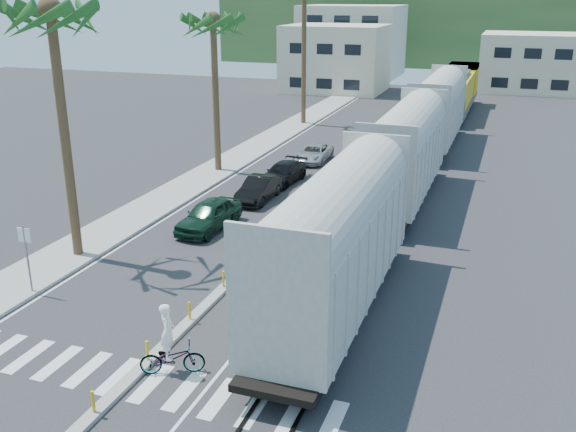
# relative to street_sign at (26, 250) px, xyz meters

# --- Properties ---
(ground) EXTENTS (140.00, 140.00, 0.00)m
(ground) POSITION_rel_street_sign_xyz_m (7.30, -2.00, -1.97)
(ground) COLOR #28282B
(ground) RESTS_ON ground
(sidewalk) EXTENTS (3.00, 90.00, 0.15)m
(sidewalk) POSITION_rel_street_sign_xyz_m (-1.20, 23.00, -1.90)
(sidewalk) COLOR gray
(sidewalk) RESTS_ON ground
(rails) EXTENTS (1.56, 100.00, 0.06)m
(rails) POSITION_rel_street_sign_xyz_m (12.30, 26.00, -1.94)
(rails) COLOR black
(rails) RESTS_ON ground
(median) EXTENTS (0.45, 60.00, 0.85)m
(median) POSITION_rel_street_sign_xyz_m (7.30, 17.96, -1.88)
(median) COLOR gray
(median) RESTS_ON ground
(crosswalk) EXTENTS (14.00, 2.20, 0.01)m
(crosswalk) POSITION_rel_street_sign_xyz_m (7.30, -4.00, -1.97)
(crosswalk) COLOR silver
(crosswalk) RESTS_ON ground
(lane_markings) EXTENTS (9.42, 90.00, 0.01)m
(lane_markings) POSITION_rel_street_sign_xyz_m (5.15, 23.00, -1.97)
(lane_markings) COLOR silver
(lane_markings) RESTS_ON ground
(freight_train) EXTENTS (3.00, 60.94, 5.85)m
(freight_train) POSITION_rel_street_sign_xyz_m (12.30, 23.11, 0.93)
(freight_train) COLOR #A5A297
(freight_train) RESTS_ON ground
(palm_trees) EXTENTS (3.50, 37.20, 13.75)m
(palm_trees) POSITION_rel_street_sign_xyz_m (-0.80, 20.70, 8.84)
(palm_trees) COLOR brown
(palm_trees) RESTS_ON ground
(street_sign) EXTENTS (0.60, 0.08, 3.00)m
(street_sign) POSITION_rel_street_sign_xyz_m (0.00, 0.00, 0.00)
(street_sign) COLOR slate
(street_sign) RESTS_ON ground
(buildings) EXTENTS (38.00, 27.00, 10.00)m
(buildings) POSITION_rel_street_sign_xyz_m (0.89, 69.66, 2.39)
(buildings) COLOR beige
(buildings) RESTS_ON ground
(hillside) EXTENTS (80.00, 20.00, 12.00)m
(hillside) POSITION_rel_street_sign_xyz_m (7.30, 98.00, 4.03)
(hillside) COLOR #385628
(hillside) RESTS_ON ground
(car_lead) EXTENTS (2.64, 4.98, 1.59)m
(car_lead) POSITION_rel_street_sign_xyz_m (3.54, 9.33, -1.18)
(car_lead) COLOR black
(car_lead) RESTS_ON ground
(car_second) EXTENTS (1.54, 4.34, 1.43)m
(car_second) POSITION_rel_street_sign_xyz_m (4.14, 14.82, -1.26)
(car_second) COLOR black
(car_second) RESTS_ON ground
(car_third) EXTENTS (2.74, 4.93, 1.33)m
(car_third) POSITION_rel_street_sign_xyz_m (4.23, 18.76, -1.31)
(car_third) COLOR black
(car_third) RESTS_ON ground
(car_rear) EXTENTS (2.09, 4.43, 1.22)m
(car_rear) POSITION_rel_street_sign_xyz_m (4.46, 24.83, -1.36)
(car_rear) COLOR #AEB1B4
(car_rear) RESTS_ON ground
(cyclist) EXTENTS (2.35, 2.67, 2.48)m
(cyclist) POSITION_rel_street_sign_xyz_m (8.34, -3.21, -1.20)
(cyclist) COLOR #9EA0A5
(cyclist) RESTS_ON ground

